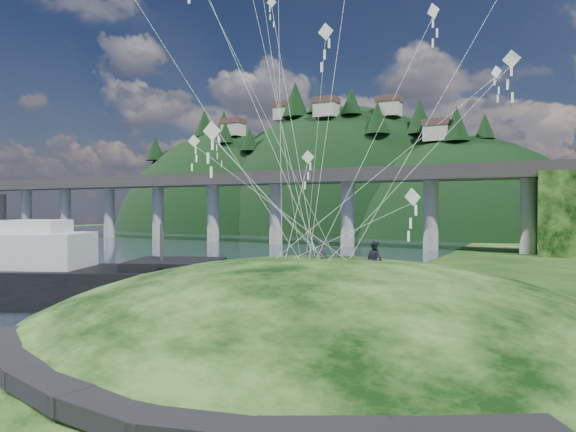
% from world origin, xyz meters
% --- Properties ---
extents(ground, '(320.00, 320.00, 0.00)m').
position_xyz_m(ground, '(0.00, 0.00, 0.00)').
color(ground, black).
rests_on(ground, ground).
extents(grass_hill, '(36.00, 32.00, 13.00)m').
position_xyz_m(grass_hill, '(8.00, 2.00, -1.50)').
color(grass_hill, black).
rests_on(grass_hill, ground).
extents(footpath, '(22.29, 5.84, 0.83)m').
position_xyz_m(footpath, '(7.46, -9.74, 2.08)').
color(footpath, black).
rests_on(footpath, ground).
extents(bridge, '(160.00, 11.00, 15.00)m').
position_xyz_m(bridge, '(-26.46, 70.07, 9.70)').
color(bridge, '#2D2B2B').
rests_on(bridge, ground).
extents(far_ridge, '(153.00, 70.00, 94.50)m').
position_xyz_m(far_ridge, '(-43.58, 122.17, -7.44)').
color(far_ridge, black).
rests_on(far_ridge, ground).
extents(work_barge, '(25.06, 15.51, 8.53)m').
position_xyz_m(work_barge, '(-14.68, 5.98, 2.14)').
color(work_barge, black).
rests_on(work_barge, ground).
extents(wooden_dock, '(13.97, 6.53, 1.00)m').
position_xyz_m(wooden_dock, '(-4.25, 4.30, 0.44)').
color(wooden_dock, '#342515').
rests_on(wooden_dock, ground).
extents(kite_flyers, '(3.22, 1.99, 1.86)m').
position_xyz_m(kite_flyers, '(9.60, 2.80, 5.87)').
color(kite_flyers, '#23232E').
rests_on(kite_flyers, ground).
extents(kite_swarm, '(19.89, 16.38, 21.15)m').
position_xyz_m(kite_swarm, '(6.48, 2.52, 17.87)').
color(kite_swarm, silver).
rests_on(kite_swarm, ground).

